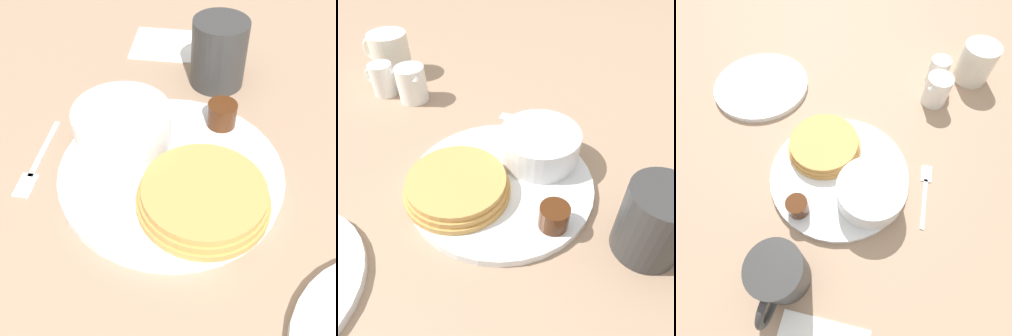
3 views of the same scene
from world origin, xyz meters
The scene contains 9 objects.
ground_plane centered at (0.00, 0.00, 0.00)m, with size 4.00×4.00×0.00m, color #9E7F66.
plate centered at (0.00, 0.00, 0.01)m, with size 0.26×0.26×0.01m.
pancake_stack centered at (-0.05, 0.04, 0.03)m, with size 0.14×0.14×0.03m.
bowl centered at (0.07, -0.02, 0.04)m, with size 0.12×0.12×0.05m.
syrup_cup centered at (-0.03, -0.10, 0.03)m, with size 0.04×0.04×0.03m.
butter_ramekin centered at (0.09, -0.04, 0.03)m, with size 0.05×0.05×0.04m.
coffee_mug centered at (0.01, -0.20, 0.05)m, with size 0.08×0.11×0.10m.
fork centered at (0.16, 0.05, 0.00)m, with size 0.05×0.13×0.00m.
napkin centered at (0.11, -0.27, 0.00)m, with size 0.15×0.13×0.00m.
Camera 1 is at (-0.13, 0.31, 0.37)m, focal length 45.00 mm.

